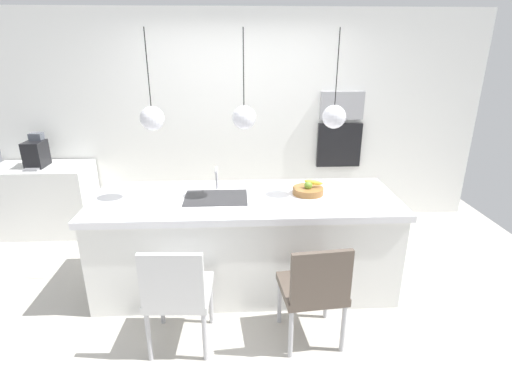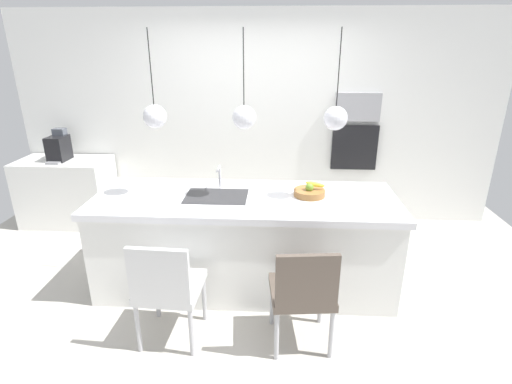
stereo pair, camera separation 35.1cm
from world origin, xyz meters
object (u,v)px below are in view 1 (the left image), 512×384
Objects in this scene: chair_near at (177,291)px; microwave at (342,105)px; oven at (339,145)px; chair_middle at (314,288)px; coffee_machine at (36,153)px; fruit_bowl at (308,190)px.

microwave is at bearing 53.91° from chair_near.
oven is 0.64× the size of chair_middle.
coffee_machine is 3.63m from chair_middle.
fruit_bowl is 0.51× the size of oven.
chair_middle is at bearing -95.83° from fruit_bowl.
microwave is at bearing 0.00° from oven.
coffee_machine is 0.70× the size of microwave.
chair_near is (1.90, -2.12, -0.50)m from coffee_machine.
fruit_bowl is at bearing -22.15° from coffee_machine.
chair_middle is at bearing -107.27° from microwave.
oven reaches higher than fruit_bowl.
oven reaches higher than coffee_machine.
microwave is 0.60× the size of chair_near.
chair_near is at bearing -126.09° from microwave.
microwave is at bearing 72.73° from chair_middle.
coffee_machine is at bearing 143.98° from chair_middle.
fruit_bowl is at bearing 39.15° from chair_near.
coffee_machine is (-3.00, 1.22, 0.06)m from fruit_bowl.
oven reaches higher than chair_middle.
chair_middle is (-0.75, -2.41, -0.49)m from oven.
oven is 3.03m from chair_near.
microwave reaches higher than chair_middle.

